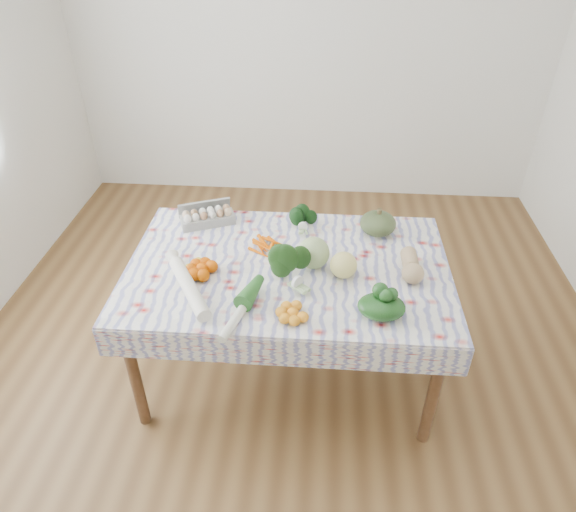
{
  "coord_description": "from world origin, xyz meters",
  "views": [
    {
      "loc": [
        0.16,
        -2.12,
        2.34
      ],
      "look_at": [
        0.0,
        0.0,
        0.82
      ],
      "focal_mm": 32.0,
      "sensor_mm": 36.0,
      "label": 1
    }
  ],
  "objects_px": {
    "kabocha_squash": "(378,223)",
    "cabbage": "(313,253)",
    "grapefruit": "(344,265)",
    "butternut_squash": "(411,265)",
    "dining_table": "(288,278)",
    "egg_carton": "(208,218)"
  },
  "relations": [
    {
      "from": "kabocha_squash",
      "to": "cabbage",
      "type": "distance_m",
      "value": 0.48
    },
    {
      "from": "kabocha_squash",
      "to": "grapefruit",
      "type": "distance_m",
      "value": 0.45
    },
    {
      "from": "kabocha_squash",
      "to": "cabbage",
      "type": "height_order",
      "value": "cabbage"
    },
    {
      "from": "grapefruit",
      "to": "butternut_squash",
      "type": "bearing_deg",
      "value": 7.87
    },
    {
      "from": "cabbage",
      "to": "butternut_squash",
      "type": "bearing_deg",
      "value": -3.16
    },
    {
      "from": "dining_table",
      "to": "egg_carton",
      "type": "bearing_deg",
      "value": 143.32
    },
    {
      "from": "cabbage",
      "to": "kabocha_squash",
      "type": "bearing_deg",
      "value": 43.87
    },
    {
      "from": "butternut_squash",
      "to": "dining_table",
      "type": "bearing_deg",
      "value": 177.92
    },
    {
      "from": "cabbage",
      "to": "butternut_squash",
      "type": "relative_size",
      "value": 0.69
    },
    {
      "from": "dining_table",
      "to": "egg_carton",
      "type": "height_order",
      "value": "egg_carton"
    },
    {
      "from": "egg_carton",
      "to": "dining_table",
      "type": "bearing_deg",
      "value": -59.18
    },
    {
      "from": "dining_table",
      "to": "grapefruit",
      "type": "height_order",
      "value": "grapefruit"
    },
    {
      "from": "egg_carton",
      "to": "cabbage",
      "type": "relative_size",
      "value": 1.86
    },
    {
      "from": "egg_carton",
      "to": "kabocha_squash",
      "type": "bearing_deg",
      "value": -24.12
    },
    {
      "from": "cabbage",
      "to": "dining_table",
      "type": "bearing_deg",
      "value": -178.32
    },
    {
      "from": "dining_table",
      "to": "grapefruit",
      "type": "xyz_separation_m",
      "value": [
        0.28,
        -0.07,
        0.15
      ]
    },
    {
      "from": "dining_table",
      "to": "butternut_squash",
      "type": "bearing_deg",
      "value": -2.16
    },
    {
      "from": "kabocha_squash",
      "to": "butternut_squash",
      "type": "height_order",
      "value": "kabocha_squash"
    },
    {
      "from": "dining_table",
      "to": "butternut_squash",
      "type": "xyz_separation_m",
      "value": [
        0.62,
        -0.02,
        0.14
      ]
    },
    {
      "from": "kabocha_squash",
      "to": "butternut_squash",
      "type": "relative_size",
      "value": 0.84
    },
    {
      "from": "butternut_squash",
      "to": "grapefruit",
      "type": "distance_m",
      "value": 0.34
    },
    {
      "from": "dining_table",
      "to": "cabbage",
      "type": "distance_m",
      "value": 0.21
    }
  ]
}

